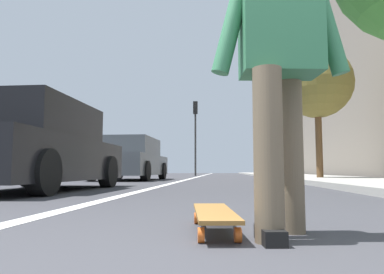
% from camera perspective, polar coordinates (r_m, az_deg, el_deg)
% --- Properties ---
extents(ground_plane, '(80.00, 80.00, 0.00)m').
position_cam_1_polar(ground_plane, '(10.85, 4.51, -7.05)').
color(ground_plane, '#38383D').
extents(lane_stripe_white, '(52.00, 0.16, 0.01)m').
position_cam_1_polar(lane_stripe_white, '(20.89, 1.20, -6.22)').
color(lane_stripe_white, silver).
rests_on(lane_stripe_white, ground).
extents(sidewalk_curb, '(52.00, 3.20, 0.11)m').
position_cam_1_polar(sidewalk_curb, '(19.18, 15.56, -5.94)').
color(sidewalk_curb, '#9E9B93').
rests_on(sidewalk_curb, ground).
extents(building_facade, '(40.00, 1.20, 13.41)m').
position_cam_1_polar(building_facade, '(24.50, 19.42, 10.07)').
color(building_facade, slate).
rests_on(building_facade, ground).
extents(skateboard, '(0.86, 0.29, 0.11)m').
position_cam_1_polar(skateboard, '(2.02, 3.49, -12.04)').
color(skateboard, orange).
rests_on(skateboard, ground).
extents(skater_person, '(0.48, 0.72, 1.64)m').
position_cam_1_polar(skater_person, '(1.98, 13.57, 12.73)').
color(skater_person, brown).
rests_on(skater_person, ground).
extents(parked_car_near, '(4.15, 1.90, 1.47)m').
position_cam_1_polar(parked_car_near, '(6.60, -23.45, -1.67)').
color(parked_car_near, black).
rests_on(parked_car_near, ground).
extents(parked_car_mid, '(4.60, 2.07, 1.48)m').
position_cam_1_polar(parked_car_mid, '(13.08, -9.67, -3.56)').
color(parked_car_mid, '#4C5156').
rests_on(parked_car_mid, ground).
extents(traffic_light, '(0.33, 0.28, 4.78)m').
position_cam_1_polar(traffic_light, '(23.29, 0.54, 1.94)').
color(traffic_light, '#2D2D2D').
rests_on(traffic_light, ground).
extents(street_tree_mid, '(2.33, 2.33, 4.40)m').
position_cam_1_polar(street_tree_mid, '(12.84, 19.06, 7.97)').
color(street_tree_mid, brown).
rests_on(street_tree_mid, ground).
extents(pedestrian_distant, '(0.48, 0.75, 1.72)m').
position_cam_1_polar(pedestrian_distant, '(16.60, 15.08, -2.88)').
color(pedestrian_distant, '#384260').
rests_on(pedestrian_distant, ground).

